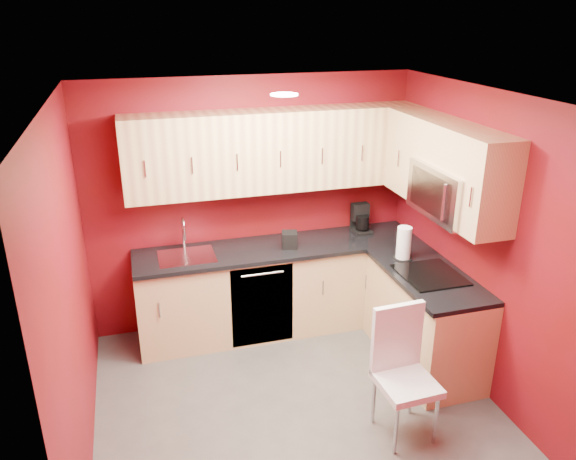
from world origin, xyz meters
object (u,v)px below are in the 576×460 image
coffee_maker (362,219)px  sink (186,252)px  microwave (451,192)px  napkin_holder (290,240)px  paper_towel (404,243)px  dining_chair (407,377)px

coffee_maker → sink: bearing=-177.6°
microwave → napkin_holder: (-1.11, 0.92, -0.67)m
sink → napkin_holder: sink is taller
coffee_maker → napkin_holder: coffee_maker is taller
sink → paper_towel: bearing=-18.0°
paper_towel → microwave: bearing=-64.5°
coffee_maker → paper_towel: (0.10, -0.72, 0.01)m
sink → coffee_maker: size_ratio=1.79×
paper_towel → napkin_holder: bearing=149.8°
coffee_maker → paper_towel: 0.73m
microwave → sink: bearing=154.4°
napkin_holder → dining_chair: (0.42, -1.69, -0.48)m
napkin_holder → dining_chair: 1.80m
microwave → napkin_holder: size_ratio=4.84×
microwave → coffee_maker: microwave is taller
microwave → coffee_maker: 1.29m
napkin_holder → paper_towel: (0.93, -0.54, 0.08)m
napkin_holder → coffee_maker: bearing=12.3°
napkin_holder → dining_chair: napkin_holder is taller
coffee_maker → paper_towel: size_ratio=0.94×
sink → napkin_holder: size_ratio=3.31×
microwave → napkin_holder: bearing=140.3°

